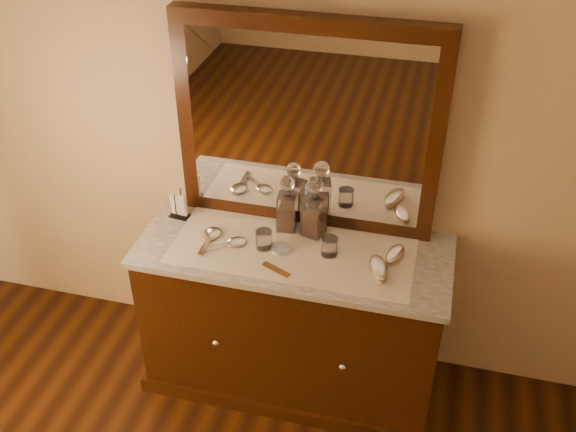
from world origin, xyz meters
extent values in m
plane|color=tan|center=(0.00, 2.25, 1.40)|extent=(4.50, 4.50, 0.00)
cube|color=black|center=(0.00, 1.96, 0.41)|extent=(1.40, 0.55, 0.82)
cube|color=black|center=(0.00, 1.96, 0.04)|extent=(1.46, 0.59, 0.08)
sphere|color=silver|center=(-0.30, 1.67, 0.45)|extent=(0.04, 0.04, 0.04)
sphere|color=silver|center=(0.30, 1.67, 0.45)|extent=(0.04, 0.04, 0.04)
cube|color=silver|center=(0.00, 1.96, 0.83)|extent=(1.44, 0.59, 0.03)
cube|color=black|center=(0.00, 2.20, 1.35)|extent=(1.20, 0.08, 1.00)
cube|color=white|center=(0.00, 2.17, 1.35)|extent=(1.06, 0.01, 0.86)
cube|color=white|center=(0.00, 1.94, 0.85)|extent=(1.10, 0.45, 0.00)
cylinder|color=white|center=(-0.05, 1.93, 0.86)|extent=(0.11, 0.11, 0.02)
cube|color=brown|center=(-0.04, 1.78, 0.86)|extent=(0.14, 0.08, 0.01)
cube|color=black|center=(-0.60, 2.07, 0.85)|extent=(0.10, 0.07, 0.01)
cylinder|color=black|center=(-0.60, 2.04, 0.92)|extent=(0.01, 0.01, 0.14)
cylinder|color=black|center=(-0.60, 2.10, 0.92)|extent=(0.01, 0.01, 0.14)
cube|color=white|center=(-0.60, 2.07, 0.92)|extent=(0.08, 0.04, 0.12)
cube|color=#873713|center=(-0.07, 2.10, 0.92)|extent=(0.08, 0.08, 0.13)
cube|color=white|center=(-0.07, 2.10, 0.95)|extent=(0.09, 0.09, 0.19)
cylinder|color=white|center=(-0.07, 2.10, 1.05)|extent=(0.04, 0.04, 0.03)
sphere|color=white|center=(-0.07, 2.10, 1.11)|extent=(0.08, 0.08, 0.07)
cube|color=#873713|center=(0.06, 2.09, 0.92)|extent=(0.09, 0.09, 0.14)
cube|color=white|center=(0.06, 2.09, 0.95)|extent=(0.11, 0.11, 0.20)
cylinder|color=white|center=(0.06, 2.09, 1.07)|extent=(0.05, 0.05, 0.03)
sphere|color=white|center=(0.06, 2.09, 1.12)|extent=(0.09, 0.09, 0.08)
ellipsoid|color=#A28063|center=(0.40, 1.87, 0.87)|extent=(0.13, 0.19, 0.03)
ellipsoid|color=silver|center=(0.40, 1.87, 0.89)|extent=(0.13, 0.19, 0.03)
ellipsoid|color=#A28063|center=(0.46, 1.99, 0.87)|extent=(0.10, 0.16, 0.02)
ellipsoid|color=silver|center=(0.46, 1.99, 0.88)|extent=(0.10, 0.16, 0.02)
ellipsoid|color=silver|center=(-0.39, 1.96, 0.86)|extent=(0.09, 0.11, 0.02)
cube|color=silver|center=(-0.39, 1.86, 0.86)|extent=(0.02, 0.14, 0.01)
ellipsoid|color=silver|center=(-0.26, 1.92, 0.86)|extent=(0.13, 0.12, 0.02)
cube|color=silver|center=(-0.33, 1.87, 0.86)|extent=(0.11, 0.10, 0.01)
cylinder|color=white|center=(-0.13, 1.93, 0.90)|extent=(0.08, 0.08, 0.09)
cylinder|color=white|center=(0.17, 1.95, 0.90)|extent=(0.08, 0.08, 0.09)
camera|label=1|loc=(0.57, -0.36, 2.69)|focal=41.06mm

